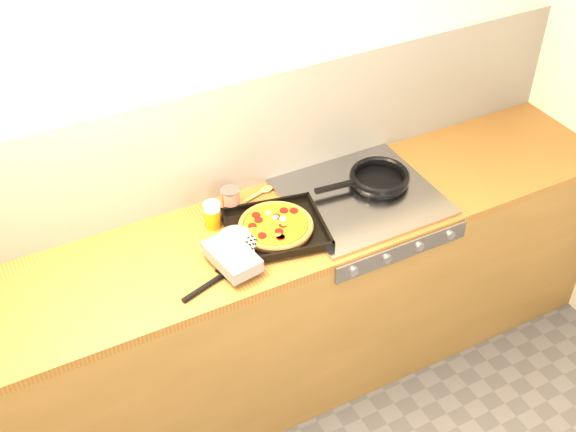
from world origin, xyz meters
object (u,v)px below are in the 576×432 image
frying_pan (378,178)px  tomato_can (230,200)px  juice_glass (212,215)px  pizza_on_tray (263,234)px

frying_pan → tomato_can: bearing=168.4°
tomato_can → juice_glass: 0.11m
juice_glass → tomato_can: bearing=28.4°
pizza_on_tray → tomato_can: (-0.03, 0.23, 0.01)m
frying_pan → tomato_can: 0.63m
frying_pan → juice_glass: 0.72m
pizza_on_tray → juice_glass: (-0.13, 0.18, 0.02)m
juice_glass → frying_pan: bearing=-5.8°
frying_pan → juice_glass: (-0.72, 0.07, 0.02)m
tomato_can → juice_glass: bearing=-151.6°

